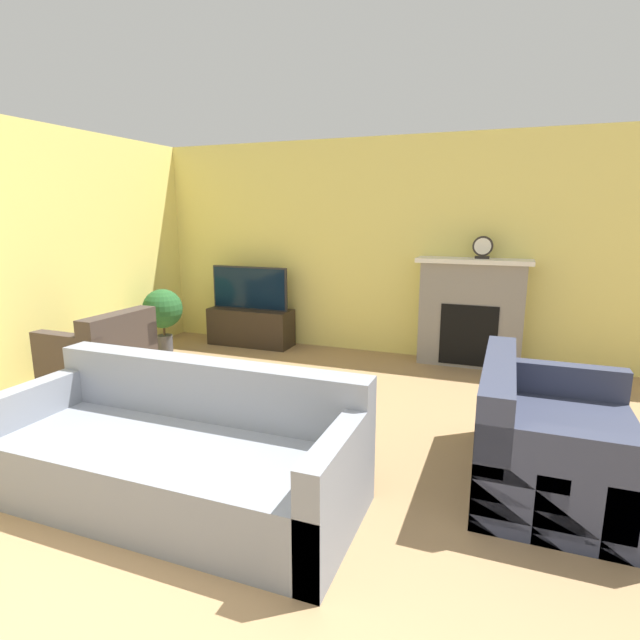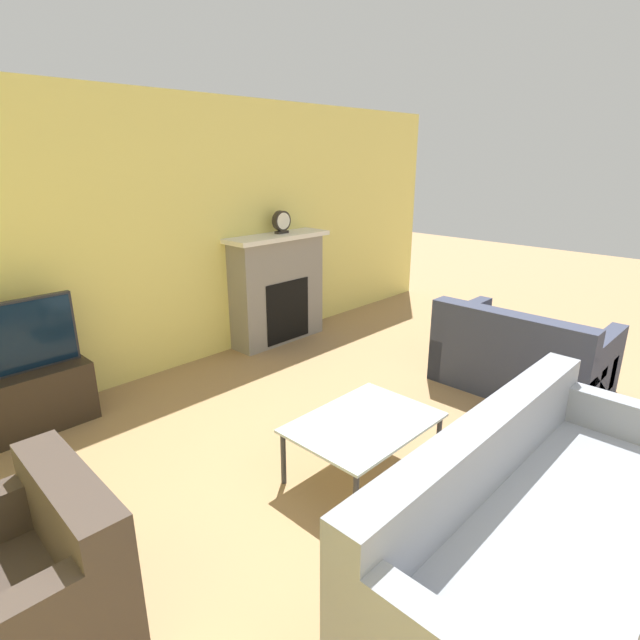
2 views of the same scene
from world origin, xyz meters
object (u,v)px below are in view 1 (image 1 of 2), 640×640
Objects in this scene: couch_sectional at (179,456)px; mantel_clock at (483,247)px; tv at (250,288)px; potted_plant at (163,311)px; armchair_by_window at (102,361)px; coffee_table at (276,384)px; couch_loveseat at (550,444)px.

mantel_clock reaches higher than couch_sectional.
tv is 1.17m from potted_plant.
tv reaches higher than couch_sectional.
coffee_table is at bearing 86.13° from armchair_by_window.
tv is at bearing 55.24° from couch_loveseat.
couch_sectional is at bearing 56.18° from armchair_by_window.
tv is at bearing 38.14° from potted_plant.
coffee_table is at bearing -56.87° from tv.
couch_sectional is 4.11m from mantel_clock.
tv is at bearing 166.51° from armchair_by_window.
couch_sectional is 1.22m from coffee_table.
tv is 1.23× the size of armchair_by_window.
mantel_clock is (3.53, 2.23, 1.10)m from armchair_by_window.
couch_loveseat is at bearing 86.11° from armchair_by_window.
couch_loveseat is (2.19, 1.01, 0.00)m from couch_sectional.
mantel_clock is (-0.64, 2.62, 1.12)m from couch_loveseat.
couch_loveseat is 1.62× the size of armchair_by_window.
couch_sectional is at bearing -50.56° from potted_plant.
couch_sectional is at bearing 114.80° from couch_loveseat.
armchair_by_window is 0.90× the size of coffee_table.
coffee_table is (0.09, 1.21, 0.09)m from couch_sectional.
couch_sectional and couch_loveseat have the same top height.
armchair_by_window is (-4.18, 0.39, 0.01)m from couch_loveseat.
couch_loveseat is at bearing -21.79° from potted_plant.
potted_plant is (-2.32, 2.82, 0.26)m from couch_sectional.
coffee_table is at bearing -33.74° from potted_plant.
couch_sectional is 2.42m from couch_loveseat.
armchair_by_window is at bearing 174.71° from coffee_table.
armchair_by_window is (-0.56, -2.12, -0.49)m from tv.
potted_plant reaches higher than couch_loveseat.
armchair_by_window is at bearing -104.91° from tv.
potted_plant is (-0.90, -0.70, -0.25)m from tv.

